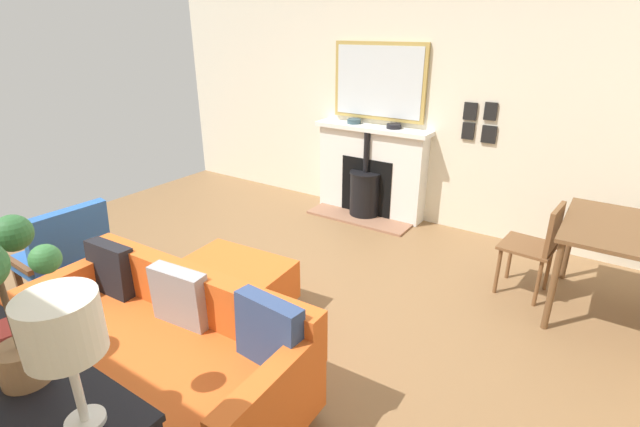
# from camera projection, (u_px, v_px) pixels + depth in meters

# --- Properties ---
(ground_plane) EXTENTS (5.24, 6.39, 0.01)m
(ground_plane) POSITION_uv_depth(u_px,v_px,m) (246.00, 314.00, 3.65)
(ground_plane) COLOR olive
(wall_left) EXTENTS (0.12, 6.39, 2.87)m
(wall_left) POSITION_uv_depth(u_px,v_px,m) (397.00, 92.00, 5.12)
(wall_left) COLOR silver
(wall_left) RESTS_ON ground
(fireplace) EXTENTS (0.58, 1.39, 1.07)m
(fireplace) POSITION_uv_depth(u_px,v_px,m) (370.00, 176.00, 5.42)
(fireplace) COLOR #93664C
(fireplace) RESTS_ON ground
(mirror_over_mantel) EXTENTS (0.04, 1.12, 0.84)m
(mirror_over_mantel) POSITION_uv_depth(u_px,v_px,m) (379.00, 82.00, 5.11)
(mirror_over_mantel) COLOR tan
(mantel_bowl_near) EXTENTS (0.16, 0.16, 0.05)m
(mantel_bowl_near) POSITION_uv_depth(u_px,v_px,m) (354.00, 121.00, 5.34)
(mantel_bowl_near) COLOR #334C56
(mantel_bowl_near) RESTS_ON fireplace
(mantel_bowl_far) EXTENTS (0.17, 0.17, 0.05)m
(mantel_bowl_far) POSITION_uv_depth(u_px,v_px,m) (394.00, 126.00, 5.08)
(mantel_bowl_far) COLOR black
(mantel_bowl_far) RESTS_ON fireplace
(sofa) EXTENTS (0.89, 1.88, 0.80)m
(sofa) POSITION_uv_depth(u_px,v_px,m) (164.00, 348.00, 2.73)
(sofa) COLOR #B2B2B7
(sofa) RESTS_ON ground
(ottoman) EXTENTS (0.70, 0.88, 0.41)m
(ottoman) POSITION_uv_depth(u_px,v_px,m) (234.00, 283.00, 3.59)
(ottoman) COLOR #B2B2B7
(ottoman) RESTS_ON ground
(armchair_accent) EXTENTS (0.70, 0.62, 0.86)m
(armchair_accent) POSITION_uv_depth(u_px,v_px,m) (64.00, 250.00, 3.62)
(armchair_accent) COLOR brown
(armchair_accent) RESTS_ON ground
(console_table) EXTENTS (0.37, 1.64, 0.79)m
(console_table) POSITION_uv_depth(u_px,v_px,m) (11.00, 377.00, 2.01)
(console_table) COLOR black
(console_table) RESTS_ON ground
(table_lamp_far_end) EXTENTS (0.26, 0.26, 0.53)m
(table_lamp_far_end) POSITION_uv_depth(u_px,v_px,m) (62.00, 330.00, 1.50)
(table_lamp_far_end) COLOR white
(table_lamp_far_end) RESTS_ON console_table
(dining_table) EXTENTS (1.00, 0.82, 0.76)m
(dining_table) POSITION_uv_depth(u_px,v_px,m) (623.00, 240.00, 3.38)
(dining_table) COLOR brown
(dining_table) RESTS_ON ground
(dining_chair_near_fireplace) EXTENTS (0.43, 0.43, 0.82)m
(dining_chair_near_fireplace) POSITION_uv_depth(u_px,v_px,m) (539.00, 243.00, 3.72)
(dining_chair_near_fireplace) COLOR brown
(dining_chair_near_fireplace) RESTS_ON ground
(photo_gallery_row) EXTENTS (0.02, 0.35, 0.41)m
(photo_gallery_row) POSITION_uv_depth(u_px,v_px,m) (480.00, 122.00, 4.65)
(photo_gallery_row) COLOR black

